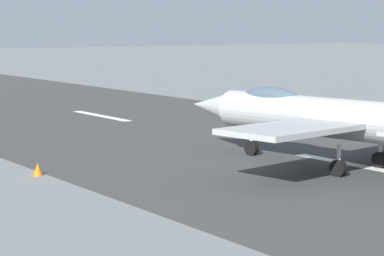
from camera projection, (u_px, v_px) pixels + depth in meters
The scene contains 5 objects.
ground_plane at pixel (343, 163), 38.62m from camera, with size 400.00×400.00×0.00m, color slate.
runway_strip at pixel (344, 163), 38.60m from camera, with size 240.00×26.00×0.02m.
fighter_jet at pixel (329, 116), 37.19m from camera, with size 17.06×14.13×5.59m.
crew_person at pixel (286, 110), 54.54m from camera, with size 0.69×0.36×1.72m.
marker_cone_mid at pixel (38, 169), 35.40m from camera, with size 0.44×0.44×0.55m, color orange.
Camera 1 is at (-27.36, 27.48, 6.52)m, focal length 75.54 mm.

